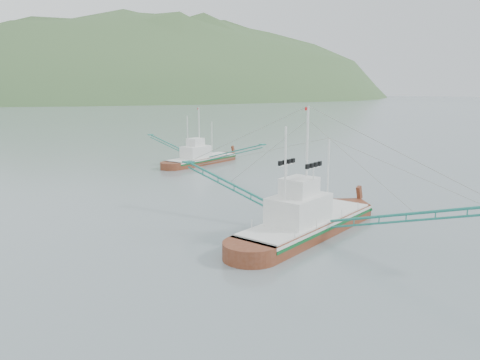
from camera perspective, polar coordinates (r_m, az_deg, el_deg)
ground at (r=36.68m, az=5.90°, el=-6.32°), size 1200.00×1200.00×0.00m
main_boat at (r=35.89m, az=8.23°, el=-3.65°), size 14.74×25.51×10.46m
bg_boat_right at (r=69.25m, az=-4.81°, el=3.31°), size 12.54×21.60×8.89m
headland_right at (r=526.36m, az=-8.61°, el=9.78°), size 684.00×432.00×306.00m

